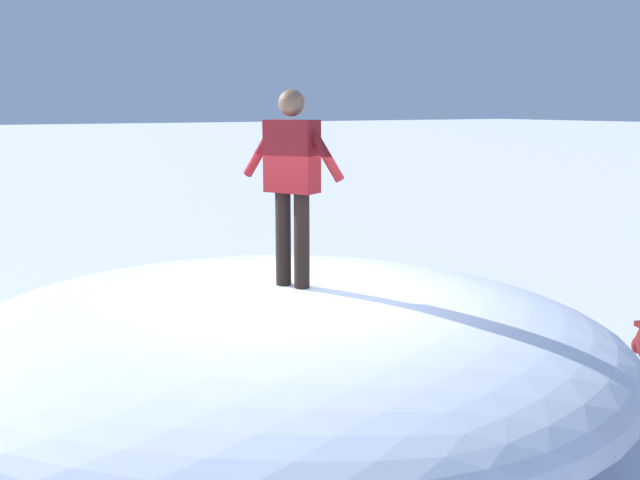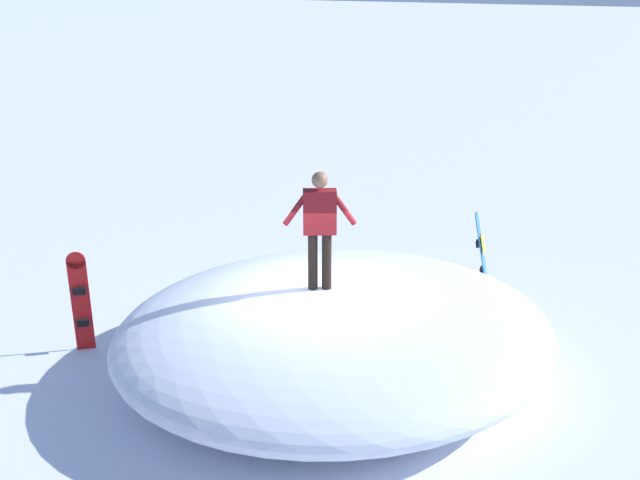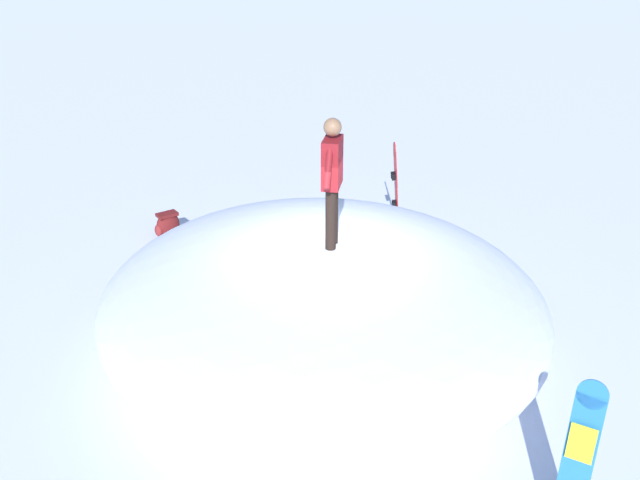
{
  "view_description": "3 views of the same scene",
  "coord_description": "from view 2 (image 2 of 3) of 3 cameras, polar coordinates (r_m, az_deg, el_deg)",
  "views": [
    {
      "loc": [
        5.48,
        -3.12,
        2.92
      ],
      "look_at": [
        0.18,
        0.01,
        1.77
      ],
      "focal_mm": 40.34,
      "sensor_mm": 36.0,
      "label": 1
    },
    {
      "loc": [
        -4.65,
        9.04,
        5.74
      ],
      "look_at": [
        0.19,
        -0.72,
        1.82
      ],
      "focal_mm": 42.78,
      "sensor_mm": 36.0,
      "label": 2
    },
    {
      "loc": [
        -6.76,
        -5.01,
        5.23
      ],
      "look_at": [
        -0.73,
        -0.4,
        1.71
      ],
      "focal_mm": 38.07,
      "sensor_mm": 36.0,
      "label": 3
    }
  ],
  "objects": [
    {
      "name": "snowboard_secondary_upright",
      "position": [
        14.27,
        12.0,
        -0.89
      ],
      "size": [
        0.38,
        0.32,
        1.57
      ],
      "color": "#2672BF",
      "rests_on": "ground"
    },
    {
      "name": "snow_mound",
      "position": [
        11.33,
        1.14,
        -6.86
      ],
      "size": [
        8.79,
        8.84,
        1.32
      ],
      "primitive_type": "ellipsoid",
      "rotation": [
        0.0,
        0.0,
        2.41
      ],
      "color": "white",
      "rests_on": "ground"
    },
    {
      "name": "snowboarder_standing",
      "position": [
        10.77,
        -0.02,
        1.34
      ],
      "size": [
        0.97,
        0.57,
        1.75
      ],
      "color": "black",
      "rests_on": "snow_mound"
    },
    {
      "name": "snowboard_primary_upright",
      "position": [
        12.38,
        -17.48,
        -4.32
      ],
      "size": [
        0.32,
        0.3,
        1.7
      ],
      "color": "red",
      "rests_on": "ground"
    },
    {
      "name": "ground",
      "position": [
        11.67,
        -0.72,
        -9.68
      ],
      "size": [
        240.0,
        240.0,
        0.0
      ],
      "primitive_type": "plane",
      "color": "white"
    }
  ]
}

